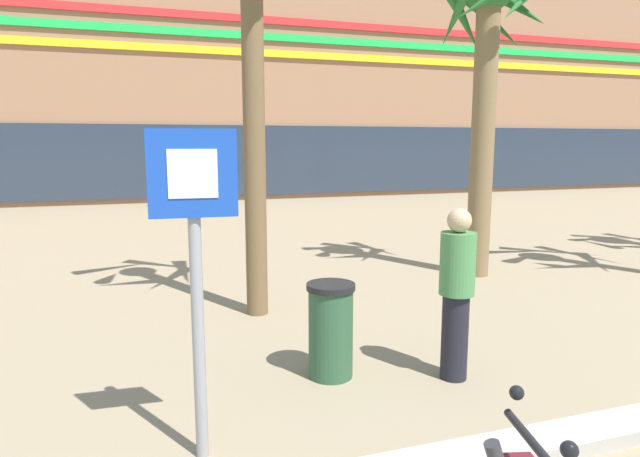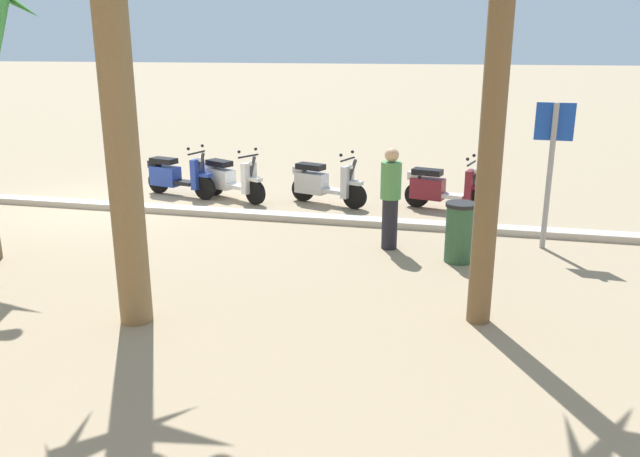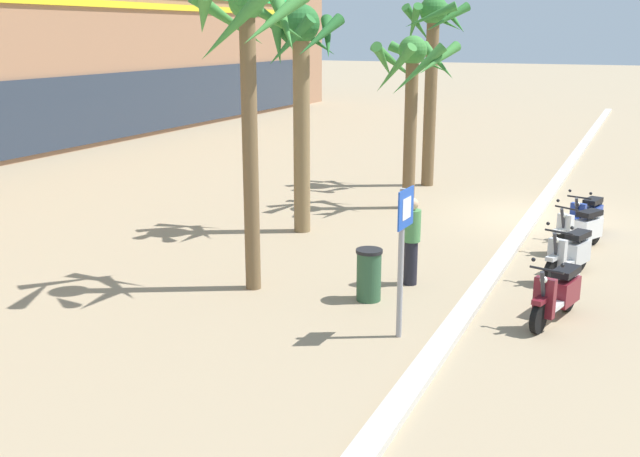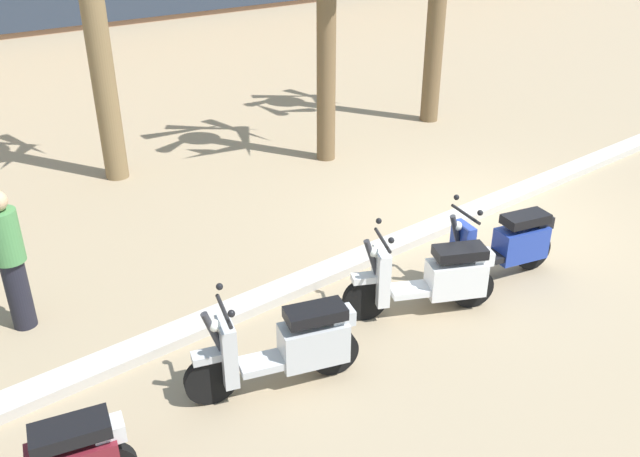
# 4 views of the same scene
# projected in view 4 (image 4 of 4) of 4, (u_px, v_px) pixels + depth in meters

# --- Properties ---
(ground_plane) EXTENTS (200.00, 200.00, 0.00)m
(ground_plane) POSITION_uv_depth(u_px,v_px,m) (476.00, 219.00, 10.17)
(ground_plane) COLOR #9E896B
(curb_strip) EXTENTS (60.00, 0.36, 0.12)m
(curb_strip) POSITION_uv_depth(u_px,v_px,m) (470.00, 213.00, 10.24)
(curb_strip) COLOR #BCB7AD
(curb_strip) RESTS_ON ground
(scooter_silver_mid_centre) EXTENTS (1.74, 0.81, 1.17)m
(scooter_silver_mid_centre) POSITION_uv_depth(u_px,v_px,m) (287.00, 347.00, 6.59)
(scooter_silver_mid_centre) COLOR black
(scooter_silver_mid_centre) RESTS_ON ground
(scooter_white_last_in_row) EXTENTS (1.69, 0.98, 1.17)m
(scooter_white_last_in_row) POSITION_uv_depth(u_px,v_px,m) (432.00, 278.00, 7.77)
(scooter_white_last_in_row) COLOR black
(scooter_white_last_in_row) RESTS_ON ground
(scooter_blue_far_back) EXTENTS (1.81, 0.75, 1.17)m
(scooter_blue_far_back) POSITION_uv_depth(u_px,v_px,m) (502.00, 246.00, 8.47)
(scooter_blue_far_back) COLOR black
(scooter_blue_far_back) RESTS_ON ground
(pedestrian_by_palm_tree) EXTENTS (0.34, 0.34, 1.69)m
(pedestrian_by_palm_tree) POSITION_uv_depth(u_px,v_px,m) (10.00, 258.00, 7.29)
(pedestrian_by_palm_tree) COLOR black
(pedestrian_by_palm_tree) RESTS_ON ground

